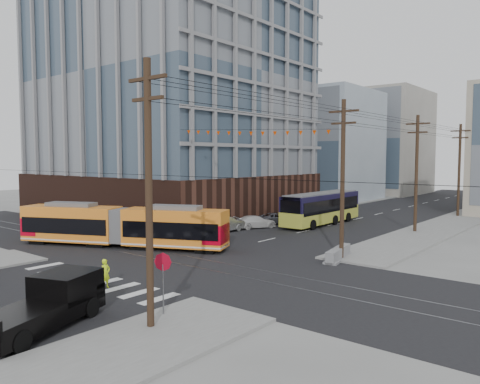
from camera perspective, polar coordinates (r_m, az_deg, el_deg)
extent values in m
plane|color=slate|center=(30.36, -12.53, -9.34)|extent=(160.00, 160.00, 0.00)
cube|color=#381E16|center=(61.62, -8.64, 10.92)|extent=(30.00, 25.00, 28.60)
cube|color=#8C99A5|center=(80.97, 9.33, 5.54)|extent=(18.00, 16.00, 18.00)
cube|color=gray|center=(97.67, 16.75, 5.77)|extent=(16.00, 18.00, 20.00)
cylinder|color=black|center=(19.20, -11.05, -0.54)|extent=(0.30, 0.30, 11.00)
imported|color=#9B9B9B|center=(44.41, -2.04, -3.92)|extent=(1.76, 4.78, 1.56)
imported|color=silver|center=(46.98, 1.90, -3.65)|extent=(3.44, 4.69, 1.26)
imported|color=#4A4C54|center=(50.05, 4.43, -3.22)|extent=(3.29, 4.71, 1.19)
imported|color=#D5FF1A|center=(26.66, -16.09, -9.55)|extent=(0.42, 0.61, 1.59)
cube|color=slate|center=(33.44, 11.89, -7.35)|extent=(1.68, 4.18, 0.82)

